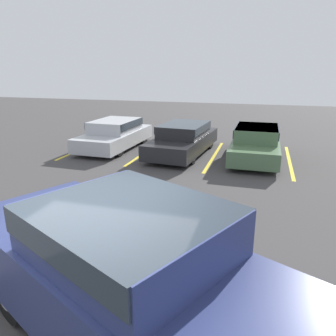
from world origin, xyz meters
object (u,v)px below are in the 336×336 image
(pickup_truck, at_px, (150,289))
(parked_sedan_c, at_px, (256,142))
(parked_sedan_a, at_px, (115,133))
(parked_sedan_b, at_px, (183,138))

(pickup_truck, bearing_deg, parked_sedan_c, 111.09)
(pickup_truck, xyz_separation_m, parked_sedan_c, (0.86, 9.64, -0.27))
(parked_sedan_a, xyz_separation_m, parked_sedan_c, (5.91, -0.12, 0.01))
(pickup_truck, bearing_deg, parked_sedan_b, 127.75)
(parked_sedan_b, distance_m, parked_sedan_c, 2.83)
(pickup_truck, bearing_deg, parked_sedan_a, 143.53)
(parked_sedan_a, bearing_deg, parked_sedan_c, 90.67)
(parked_sedan_a, bearing_deg, pickup_truck, 29.16)
(pickup_truck, distance_m, parked_sedan_a, 10.99)
(parked_sedan_b, bearing_deg, parked_sedan_c, 95.20)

